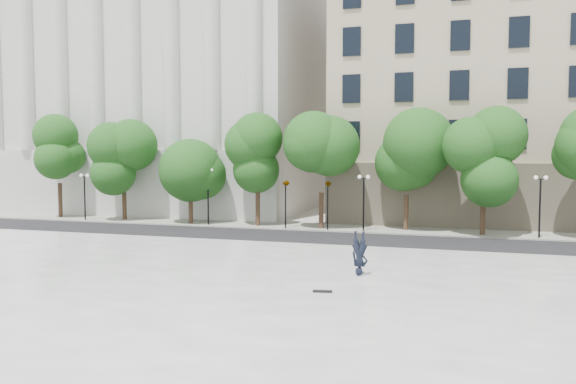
# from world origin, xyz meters

# --- Properties ---
(ground) EXTENTS (160.00, 160.00, 0.00)m
(ground) POSITION_xyz_m (0.00, 0.00, 0.00)
(ground) COLOR beige
(ground) RESTS_ON ground
(plaza) EXTENTS (44.00, 22.00, 0.45)m
(plaza) POSITION_xyz_m (0.00, 3.00, 0.23)
(plaza) COLOR white
(plaza) RESTS_ON ground
(street) EXTENTS (60.00, 8.00, 0.02)m
(street) POSITION_xyz_m (0.00, 18.00, 0.01)
(street) COLOR black
(street) RESTS_ON ground
(far_sidewalk) EXTENTS (60.00, 4.00, 0.12)m
(far_sidewalk) POSITION_xyz_m (0.00, 24.00, 0.06)
(far_sidewalk) COLOR #9B998F
(far_sidewalk) RESTS_ON ground
(building_west) EXTENTS (31.50, 27.65, 25.60)m
(building_west) POSITION_xyz_m (-17.00, 38.57, 12.89)
(building_west) COLOR silver
(building_west) RESTS_ON ground
(building_east) EXTENTS (36.00, 26.15, 23.00)m
(building_east) POSITION_xyz_m (20.00, 38.91, 11.14)
(building_east) COLOR #B7A68C
(building_east) RESTS_ON ground
(traffic_light_west) EXTENTS (1.10, 1.84, 4.24)m
(traffic_light_west) POSITION_xyz_m (-0.24, 22.30, 3.74)
(traffic_light_west) COLOR black
(traffic_light_west) RESTS_ON ground
(traffic_light_east) EXTENTS (0.92, 1.74, 4.19)m
(traffic_light_east) POSITION_xyz_m (2.97, 22.30, 3.69)
(traffic_light_east) COLOR black
(traffic_light_east) RESTS_ON ground
(person_lying) EXTENTS (0.83, 1.97, 0.52)m
(person_lying) POSITION_xyz_m (7.91, 6.36, 0.71)
(person_lying) COLOR black
(person_lying) RESTS_ON plaza
(skateboard) EXTENTS (0.76, 0.33, 0.08)m
(skateboard) POSITION_xyz_m (7.04, 2.99, 0.49)
(skateboard) COLOR black
(skateboard) RESTS_ON plaza
(street_trees) EXTENTS (45.52, 5.39, 7.62)m
(street_trees) POSITION_xyz_m (-0.59, 23.45, 5.12)
(street_trees) COLOR #382619
(street_trees) RESTS_ON ground
(lamp_posts) EXTENTS (36.09, 0.28, 4.55)m
(lamp_posts) POSITION_xyz_m (-0.38, 22.60, 2.94)
(lamp_posts) COLOR black
(lamp_posts) RESTS_ON ground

